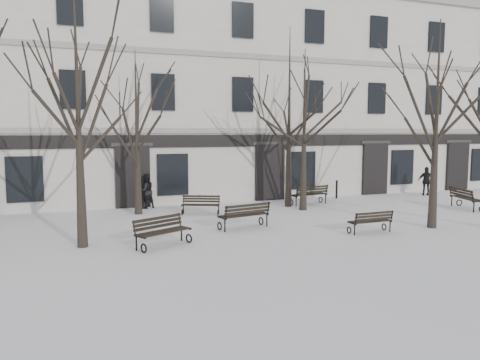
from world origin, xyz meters
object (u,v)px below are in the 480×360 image
bench_2 (371,221)px  bench_3 (201,204)px  tree_2 (437,99)px  bench_4 (310,194)px  bench_1 (245,215)px  tree_1 (77,80)px  bench_0 (162,230)px  bench_5 (465,198)px

bench_2 → bench_3: size_ratio=0.95×
tree_2 → bench_4: size_ratio=3.83×
bench_2 → bench_1: bearing=-31.6°
bench_2 → bench_4: 6.56m
bench_3 → bench_4: bench_4 is taller
tree_1 → bench_4: 12.67m
bench_1 → bench_4: size_ratio=1.02×
tree_2 → bench_0: tree_2 is taller
tree_1 → bench_3: tree_1 is taller
bench_0 → bench_1: bearing=-1.2°
tree_2 → bench_3: (-7.32, 5.68, -4.28)m
tree_2 → bench_5: (4.48, 2.81, -4.20)m
bench_0 → bench_2: size_ratio=1.19×
bench_3 → bench_5: bench_5 is taller
tree_2 → bench_1: size_ratio=3.76×
tree_1 → bench_1: tree_1 is taller
bench_5 → bench_3: bearing=91.8°
tree_1 → bench_0: tree_1 is taller
bench_2 → bench_5: (7.19, 2.82, 0.09)m
bench_3 → bench_5: (11.81, -2.87, 0.08)m
bench_3 → bench_2: bearing=-27.5°
bench_1 → bench_2: 4.50m
bench_3 → tree_2: bearing=-14.3°
tree_2 → bench_5: size_ratio=3.72×
bench_0 → tree_1: bearing=134.5°
bench_4 → bench_5: bench_5 is taller
bench_1 → bench_2: bearing=138.5°
bench_0 → bench_1: (3.35, 1.60, 0.02)m
bench_0 → bench_5: (14.44, 2.18, 0.03)m
bench_1 → bench_5: 11.11m
bench_1 → bench_2: bench_1 is taller
bench_1 → bench_3: size_ratio=1.18×
bench_2 → bench_5: bench_5 is taller
bench_0 → bench_1: 3.71m
bench_2 → bench_3: 7.33m
tree_1 → bench_2: bearing=-8.5°
bench_0 → bench_2: (7.25, -0.64, -0.07)m
bench_4 → bench_5: 7.09m
bench_1 → bench_5: (11.09, 0.58, 0.00)m
tree_1 → bench_0: (2.33, -0.79, -4.60)m
tree_1 → bench_4: size_ratio=4.13×
tree_2 → tree_1: bearing=173.4°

